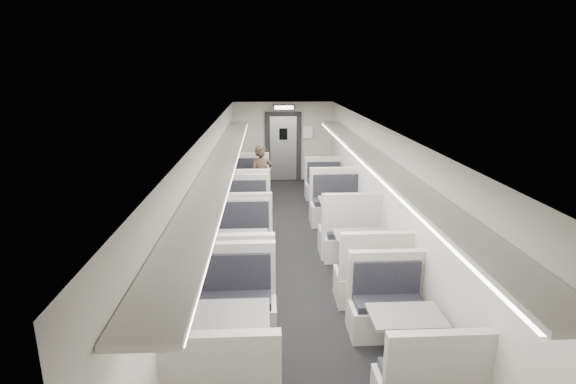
{
  "coord_description": "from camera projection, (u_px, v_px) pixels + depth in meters",
  "views": [
    {
      "loc": [
        -0.57,
        -7.63,
        3.38
      ],
      "look_at": [
        -0.13,
        0.71,
        1.06
      ],
      "focal_mm": 28.0,
      "sensor_mm": 36.0,
      "label": 1
    }
  ],
  "objects": [
    {
      "name": "room",
      "position": [
        297.0,
        195.0,
        7.96
      ],
      "size": [
        3.24,
        12.24,
        2.64
      ],
      "color": "black",
      "rests_on": "ground"
    },
    {
      "name": "booth_left_a",
      "position": [
        248.0,
        191.0,
        11.24
      ],
      "size": [
        1.09,
        2.21,
        1.18
      ],
      "color": "silver",
      "rests_on": "room"
    },
    {
      "name": "booth_left_b",
      "position": [
        245.0,
        220.0,
        9.19
      ],
      "size": [
        1.02,
        2.08,
        1.11
      ],
      "color": "silver",
      "rests_on": "room"
    },
    {
      "name": "booth_left_c",
      "position": [
        240.0,
        257.0,
        7.3
      ],
      "size": [
        1.11,
        2.24,
        1.2
      ],
      "color": "silver",
      "rests_on": "room"
    },
    {
      "name": "booth_left_d",
      "position": [
        229.0,
        343.0,
        5.03
      ],
      "size": [
        1.1,
        2.24,
        1.2
      ],
      "color": "silver",
      "rests_on": "room"
    },
    {
      "name": "booth_right_a",
      "position": [
        328.0,
        192.0,
        11.28
      ],
      "size": [
        0.99,
        2.02,
        1.08
      ],
      "color": "silver",
      "rests_on": "room"
    },
    {
      "name": "booth_right_b",
      "position": [
        342.0,
        218.0,
        9.17
      ],
      "size": [
        1.14,
        2.31,
        1.24
      ],
      "color": "silver",
      "rests_on": "room"
    },
    {
      "name": "booth_right_c",
      "position": [
        361.0,
        255.0,
        7.43
      ],
      "size": [
        1.07,
        2.18,
        1.16
      ],
      "color": "silver",
      "rests_on": "room"
    },
    {
      "name": "booth_right_d",
      "position": [
        405.0,
        341.0,
        5.13
      ],
      "size": [
        1.0,
        2.02,
        1.08
      ],
      "color": "silver",
      "rests_on": "room"
    },
    {
      "name": "passenger",
      "position": [
        262.0,
        177.0,
        11.03
      ],
      "size": [
        0.66,
        0.53,
        1.57
      ],
      "primitive_type": "imported",
      "rotation": [
        0.0,
        0.0,
        0.3
      ],
      "color": "black",
      "rests_on": "room"
    },
    {
      "name": "window_a",
      "position": [
        228.0,
        153.0,
        11.11
      ],
      "size": [
        0.02,
        1.18,
        0.84
      ],
      "primitive_type": "cube",
      "color": "black",
      "rests_on": "room"
    },
    {
      "name": "window_b",
      "position": [
        219.0,
        173.0,
        9.0
      ],
      "size": [
        0.02,
        1.18,
        0.84
      ],
      "primitive_type": "cube",
      "color": "black",
      "rests_on": "room"
    },
    {
      "name": "window_c",
      "position": [
        205.0,
        205.0,
        6.88
      ],
      "size": [
        0.02,
        1.18,
        0.84
      ],
      "primitive_type": "cube",
      "color": "black",
      "rests_on": "room"
    },
    {
      "name": "window_d",
      "position": [
        180.0,
        266.0,
        4.76
      ],
      "size": [
        0.02,
        1.18,
        0.84
      ],
      "primitive_type": "cube",
      "color": "black",
      "rests_on": "room"
    },
    {
      "name": "luggage_rack_left",
      "position": [
        224.0,
        160.0,
        7.41
      ],
      "size": [
        0.46,
        10.4,
        0.09
      ],
      "color": "silver",
      "rests_on": "room"
    },
    {
      "name": "luggage_rack_right",
      "position": [
        373.0,
        158.0,
        7.54
      ],
      "size": [
        0.46,
        10.4,
        0.09
      ],
      "color": "silver",
      "rests_on": "room"
    },
    {
      "name": "vestibule_door",
      "position": [
        283.0,
        147.0,
        13.71
      ],
      "size": [
        1.1,
        0.13,
        2.1
      ],
      "color": "black",
      "rests_on": "room"
    },
    {
      "name": "exit_sign",
      "position": [
        284.0,
        107.0,
        12.91
      ],
      "size": [
        0.62,
        0.12,
        0.16
      ],
      "color": "black",
      "rests_on": "room"
    },
    {
      "name": "wall_notice",
      "position": [
        308.0,
        132.0,
        13.61
      ],
      "size": [
        0.32,
        0.02,
        0.4
      ],
      "primitive_type": "cube",
      "color": "white",
      "rests_on": "room"
    }
  ]
}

